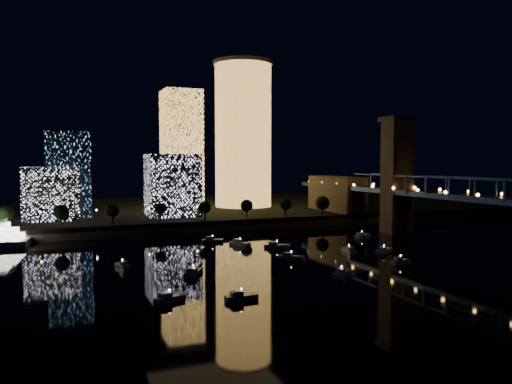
# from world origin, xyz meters

# --- Properties ---
(ground) EXTENTS (520.00, 520.00, 0.00)m
(ground) POSITION_xyz_m (0.00, 0.00, 0.00)
(ground) COLOR black
(ground) RESTS_ON ground
(far_bank) EXTENTS (420.00, 160.00, 5.00)m
(far_bank) POSITION_xyz_m (0.00, 160.00, 2.50)
(far_bank) COLOR black
(far_bank) RESTS_ON ground
(seawall) EXTENTS (420.00, 6.00, 3.00)m
(seawall) POSITION_xyz_m (0.00, 82.00, 1.50)
(seawall) COLOR #6B5E4C
(seawall) RESTS_ON ground
(tower_cylindrical) EXTENTS (34.00, 34.00, 82.40)m
(tower_cylindrical) POSITION_xyz_m (28.23, 141.85, 46.33)
(tower_cylindrical) COLOR #FFB851
(tower_cylindrical) RESTS_ON far_bank
(tower_rectangular) EXTENTS (20.50, 20.50, 65.21)m
(tower_rectangular) POSITION_xyz_m (-6.31, 147.87, 37.61)
(tower_rectangular) COLOR #FFB851
(tower_rectangular) RESTS_ON far_bank
(midrise_blocks) EXTENTS (122.23, 41.84, 39.53)m
(midrise_blocks) POSITION_xyz_m (-71.83, 118.04, 20.99)
(midrise_blocks) COLOR white
(midrise_blocks) RESTS_ON far_bank
(truss_bridge) EXTENTS (13.00, 266.00, 50.00)m
(truss_bridge) POSITION_xyz_m (65.00, 3.72, 16.25)
(truss_bridge) COLOR navy
(truss_bridge) RESTS_ON ground
(motorboats) EXTENTS (104.13, 82.23, 2.78)m
(motorboats) POSITION_xyz_m (-4.34, 16.68, 0.81)
(motorboats) COLOR silver
(motorboats) RESTS_ON ground
(esplanade_trees) EXTENTS (166.08, 6.89, 8.95)m
(esplanade_trees) POSITION_xyz_m (-25.00, 88.00, 10.47)
(esplanade_trees) COLOR black
(esplanade_trees) RESTS_ON far_bank
(street_lamps) EXTENTS (132.70, 0.70, 5.65)m
(street_lamps) POSITION_xyz_m (-34.00, 94.00, 9.02)
(street_lamps) COLOR black
(street_lamps) RESTS_ON far_bank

